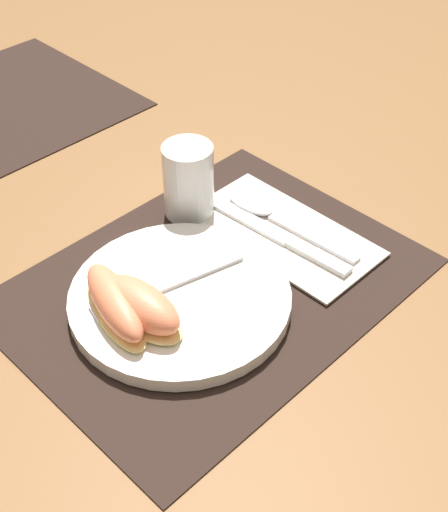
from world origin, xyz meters
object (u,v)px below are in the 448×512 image
plate (178,297)px  fork (158,288)px  citrus_wedge_0 (115,304)px  knife (279,236)px  juice_glass (189,185)px  citrus_wedge_1 (141,307)px  spoon (267,212)px

plate → fork: fork is taller
plate → citrus_wedge_0: citrus_wedge_0 is taller
plate → knife: (0.15, -0.01, -0.00)m
juice_glass → citrus_wedge_1: bearing=-146.6°
citrus_wedge_0 → juice_glass: bearing=25.7°
juice_glass → citrus_wedge_1: (-0.17, -0.11, -0.01)m
knife → spoon: 0.05m
spoon → juice_glass: bearing=128.1°
citrus_wedge_1 → citrus_wedge_0: bearing=122.7°
fork → citrus_wedge_0: (-0.05, 0.00, 0.01)m
knife → spoon: size_ratio=1.10×
plate → fork: size_ratio=1.35×
knife → fork: size_ratio=1.19×
juice_glass → fork: juice_glass is taller
citrus_wedge_0 → knife: bearing=-6.6°
plate → knife: plate is taller
plate → citrus_wedge_0: bearing=164.9°
spoon → citrus_wedge_1: citrus_wedge_1 is taller
plate → juice_glass: size_ratio=2.54×
spoon → citrus_wedge_1: (-0.23, -0.04, 0.03)m
knife → spoon: spoon is taller
plate → knife: 0.16m
spoon → citrus_wedge_0: size_ratio=1.47×
juice_glass → citrus_wedge_0: (-0.19, -0.09, -0.01)m
spoon → citrus_wedge_0: 0.25m
fork → citrus_wedge_0: citrus_wedge_0 is taller
fork → citrus_wedge_1: bearing=-152.3°
plate → juice_glass: bearing=42.4°
knife → fork: (-0.17, 0.02, 0.01)m
fork → citrus_wedge_1: 0.05m
plate → citrus_wedge_1: (-0.05, -0.01, 0.03)m
plate → citrus_wedge_0: (-0.07, 0.02, 0.02)m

